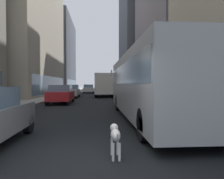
# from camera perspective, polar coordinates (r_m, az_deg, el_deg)

# --- Properties ---
(ground_plane) EXTENTS (120.00, 120.00, 0.00)m
(ground_plane) POSITION_cam_1_polar(r_m,az_deg,el_deg) (39.70, -4.45, -1.04)
(ground_plane) COLOR black
(sidewalk_left) EXTENTS (2.40, 110.00, 0.15)m
(sidewalk_left) POSITION_cam_1_polar(r_m,az_deg,el_deg) (40.14, -12.62, -0.93)
(sidewalk_left) COLOR #9E9991
(sidewalk_left) RESTS_ON ground
(sidewalk_right) EXTENTS (2.40, 110.00, 0.15)m
(sidewalk_right) POSITION_cam_1_polar(r_m,az_deg,el_deg) (40.06, 3.73, -0.91)
(sidewalk_right) COLOR #ADA89E
(sidewalk_right) RESTS_ON ground
(building_left_mid) EXTENTS (11.14, 23.27, 23.86)m
(building_left_mid) POSITION_cam_1_polar(r_m,az_deg,el_deg) (36.91, -24.30, 17.38)
(building_left_mid) COLOR #B2A893
(building_left_mid) RESTS_ON ground
(building_left_far) EXTENTS (11.81, 20.94, 18.18)m
(building_left_far) POSITION_cam_1_polar(r_m,az_deg,el_deg) (58.88, -16.14, 8.57)
(building_left_far) COLOR #4C515B
(building_left_far) RESTS_ON ground
(building_right_far) EXTENTS (11.79, 15.70, 26.48)m
(building_right_far) POSITION_cam_1_polar(r_m,az_deg,el_deg) (51.21, 9.47, 14.41)
(building_right_far) COLOR #4C515B
(building_right_far) RESTS_ON ground
(transit_bus) EXTENTS (2.78, 11.53, 3.05)m
(transit_bus) POSITION_cam_1_polar(r_m,az_deg,el_deg) (10.74, 9.52, 1.85)
(transit_bus) COLOR #999EA3
(transit_bus) RESTS_ON ground
(car_blue_hatchback) EXTENTS (1.76, 4.43, 1.62)m
(car_blue_hatchback) POSITION_cam_1_polar(r_m,az_deg,el_deg) (36.99, -0.14, 0.06)
(car_blue_hatchback) COLOR #4C6BB7
(car_blue_hatchback) RESTS_ON ground
(car_silver_sedan) EXTENTS (1.70, 4.77, 1.62)m
(car_silver_sedan) POSITION_cam_1_polar(r_m,az_deg,el_deg) (27.62, -10.45, -0.42)
(car_silver_sedan) COLOR #B7BABF
(car_silver_sedan) RESTS_ON ground
(car_yellow_taxi) EXTENTS (1.78, 3.92, 1.62)m
(car_yellow_taxi) POSITION_cam_1_polar(r_m,az_deg,el_deg) (41.57, -0.57, 0.21)
(car_yellow_taxi) COLOR yellow
(car_yellow_taxi) RESTS_ON ground
(car_white_van) EXTENTS (1.84, 4.78, 1.62)m
(car_white_van) POSITION_cam_1_polar(r_m,az_deg,el_deg) (41.55, -6.09, 0.20)
(car_white_van) COLOR silver
(car_white_van) RESTS_ON ground
(car_red_coupe) EXTENTS (1.86, 4.64, 1.62)m
(car_red_coupe) POSITION_cam_1_polar(r_m,az_deg,el_deg) (19.69, -13.05, -1.15)
(car_red_coupe) COLOR red
(car_red_coupe) RESTS_ON ground
(box_truck) EXTENTS (2.30, 7.50, 3.05)m
(box_truck) POSITION_cam_1_polar(r_m,az_deg,el_deg) (29.78, -2.28, 1.36)
(box_truck) COLOR #19519E
(box_truck) RESTS_ON ground
(dalmatian_dog) EXTENTS (0.22, 0.96, 0.72)m
(dalmatian_dog) POSITION_cam_1_polar(r_m,az_deg,el_deg) (5.18, 0.85, -11.75)
(dalmatian_dog) COLOR white
(dalmatian_dog) RESTS_ON ground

